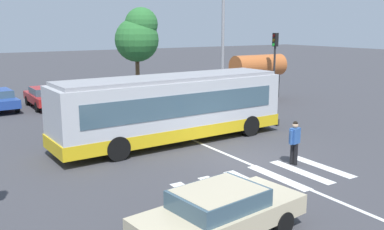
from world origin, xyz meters
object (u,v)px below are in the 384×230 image
at_px(parked_car_red, 45,96).
at_px(twin_arm_street_lamp, 223,27).
at_px(pedestrian_crossing_street, 295,140).
at_px(foreground_sedan, 220,211).
at_px(parked_car_teal, 153,87).
at_px(city_transit_bus, 173,108).
at_px(bus_stop_shelter, 258,66).
at_px(parked_car_black, 82,92).
at_px(traffic_light_far_corner, 275,57).
at_px(parked_car_silver, 121,89).
at_px(background_tree_right, 138,35).
at_px(parked_car_charcoal, 183,84).

bearing_deg(parked_car_red, twin_arm_street_lamp, -28.67).
bearing_deg(pedestrian_crossing_street, foreground_sedan, -150.61).
bearing_deg(parked_car_red, parked_car_teal, 1.63).
bearing_deg(pedestrian_crossing_street, city_transit_bus, 113.67).
bearing_deg(bus_stop_shelter, parked_car_black, 155.06).
relative_size(parked_car_teal, traffic_light_far_corner, 0.94).
distance_m(foreground_sedan, parked_car_silver, 21.88).
xyz_separation_m(parked_car_silver, traffic_light_far_corner, (8.33, -7.22, 2.45)).
relative_size(parked_car_teal, bus_stop_shelter, 1.07).
relative_size(city_transit_bus, pedestrian_crossing_street, 6.52).
height_order(city_transit_bus, parked_car_red, city_transit_bus).
xyz_separation_m(pedestrian_crossing_street, parked_car_black, (-2.72, 17.37, -0.20)).
bearing_deg(parked_car_silver, parked_car_black, -173.49).
height_order(parked_car_teal, traffic_light_far_corner, traffic_light_far_corner).
relative_size(foreground_sedan, bus_stop_shelter, 1.12).
distance_m(pedestrian_crossing_street, bus_stop_shelter, 14.90).
xyz_separation_m(pedestrian_crossing_street, parked_car_teal, (2.70, 17.41, -0.20)).
bearing_deg(twin_arm_street_lamp, parked_car_teal, 111.17).
xyz_separation_m(foreground_sedan, background_tree_right, (10.07, 26.34, 3.71)).
height_order(pedestrian_crossing_street, twin_arm_street_lamp, twin_arm_street_lamp).
distance_m(parked_car_silver, twin_arm_street_lamp, 8.92).
xyz_separation_m(traffic_light_far_corner, bus_stop_shelter, (-0.03, 1.65, -0.80)).
distance_m(pedestrian_crossing_street, parked_car_teal, 17.62).
height_order(city_transit_bus, background_tree_right, background_tree_right).
height_order(pedestrian_crossing_street, foreground_sedan, pedestrian_crossing_street).
xyz_separation_m(parked_car_silver, bus_stop_shelter, (8.30, -5.57, 1.65)).
relative_size(parked_car_black, twin_arm_street_lamp, 0.53).
xyz_separation_m(city_transit_bus, parked_car_red, (-2.95, 11.84, -0.82)).
bearing_deg(background_tree_right, traffic_light_far_corner, -70.86).
bearing_deg(pedestrian_crossing_street, parked_car_black, 98.92).
bearing_deg(traffic_light_far_corner, foreground_sedan, -136.27).
height_order(city_transit_bus, parked_car_teal, city_transit_bus).
distance_m(foreground_sedan, traffic_light_far_corner, 20.11).
bearing_deg(bus_stop_shelter, parked_car_teal, 137.82).
bearing_deg(traffic_light_far_corner, parked_car_red, 154.20).
distance_m(parked_car_silver, bus_stop_shelter, 10.13).
bearing_deg(pedestrian_crossing_street, parked_car_teal, 81.17).
distance_m(parked_car_black, traffic_light_far_corner, 13.44).
bearing_deg(background_tree_right, parked_car_teal, -104.93).
bearing_deg(bus_stop_shelter, twin_arm_street_lamp, -171.12).
distance_m(city_transit_bus, parked_car_charcoal, 14.50).
bearing_deg(parked_car_silver, pedestrian_crossing_street, -90.74).
bearing_deg(background_tree_right, pedestrian_crossing_street, -100.34).
bearing_deg(traffic_light_far_corner, background_tree_right, 109.14).
bearing_deg(background_tree_right, twin_arm_street_lamp, -86.20).
xyz_separation_m(parked_car_charcoal, twin_arm_street_lamp, (-0.48, -5.98, 4.43)).
bearing_deg(bus_stop_shelter, city_transit_bus, -148.03).
height_order(parked_car_black, traffic_light_far_corner, traffic_light_far_corner).
relative_size(parked_car_red, twin_arm_street_lamp, 0.54).
bearing_deg(bus_stop_shelter, foreground_sedan, -132.99).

